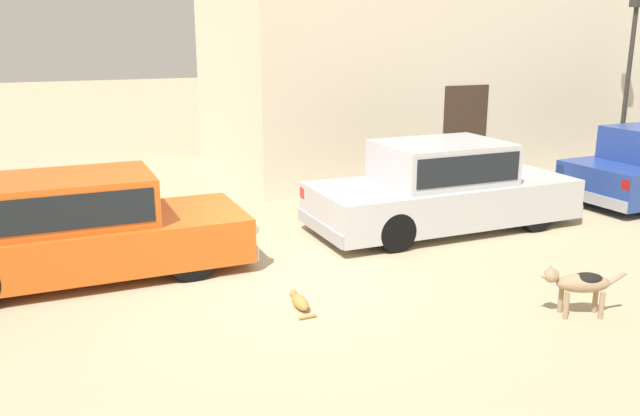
% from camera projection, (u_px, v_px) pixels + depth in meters
% --- Properties ---
extents(ground_plane, '(80.00, 80.00, 0.00)m').
position_uv_depth(ground_plane, '(287.00, 282.00, 8.71)').
color(ground_plane, tan).
extents(parked_sedan_nearest, '(4.51, 1.70, 1.38)m').
position_uv_depth(parked_sedan_nearest, '(79.00, 227.00, 8.76)').
color(parked_sedan_nearest, '#D15619').
rests_on(parked_sedan_nearest, ground_plane).
extents(parked_sedan_second, '(4.58, 1.78, 1.46)m').
position_uv_depth(parked_sedan_second, '(442.00, 186.00, 10.93)').
color(parked_sedan_second, '#B2B5BA').
rests_on(parked_sedan_second, ground_plane).
extents(apartment_block, '(13.04, 5.22, 7.56)m').
position_uv_depth(apartment_block, '(475.00, 8.00, 16.53)').
color(apartment_block, beige).
rests_on(apartment_block, ground_plane).
extents(stray_dog_spotted, '(0.94, 0.48, 0.61)m').
position_uv_depth(stray_dog_spotted, '(580.00, 283.00, 7.57)').
color(stray_dog_spotted, '#997F60').
rests_on(stray_dog_spotted, ground_plane).
extents(stray_cat, '(0.22, 0.61, 0.16)m').
position_uv_depth(stray_cat, '(300.00, 302.00, 7.86)').
color(stray_cat, '#B77F3D').
rests_on(stray_cat, ground_plane).
extents(street_lamp, '(0.22, 0.22, 3.99)m').
position_uv_depth(street_lamp, '(630.00, 63.00, 14.46)').
color(street_lamp, '#2D2B28').
rests_on(street_lamp, ground_plane).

